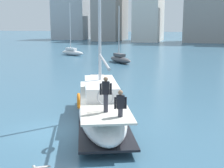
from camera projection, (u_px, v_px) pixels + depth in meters
The scene contains 5 objects.
ground_plane at pixel (55, 132), 15.38m from camera, with size 400.00×400.00×0.00m, color #38607A.
main_sailboat at pixel (101, 107), 16.57m from camera, with size 5.79×9.81×13.98m.
moored_sloop_far at pixel (120, 59), 42.66m from camera, with size 4.53×4.74×7.63m.
moored_catamaran at pixel (72, 52), 52.83m from camera, with size 5.20×3.23×8.72m.
waterfront_buildings at pixel (196, 6), 91.83m from camera, with size 84.00×18.33×24.22m.
Camera 1 is at (6.79, -13.28, 5.27)m, focal length 49.77 mm.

